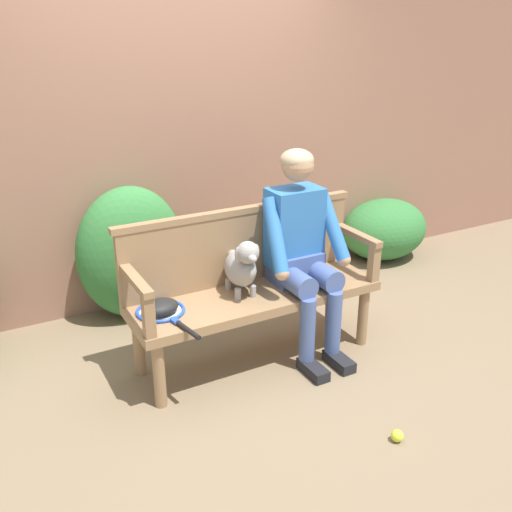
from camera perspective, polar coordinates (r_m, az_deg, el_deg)
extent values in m
plane|color=#7A664C|center=(3.81, 0.00, -10.15)|extent=(40.00, 40.00, 0.00)
cube|color=#936651|center=(4.49, -8.33, 12.45)|extent=(8.00, 0.30, 2.60)
ellipsoid|color=#337538|center=(4.24, -12.43, 0.32)|extent=(0.80, 0.51, 1.00)
ellipsoid|color=#337538|center=(5.42, 12.76, 2.65)|extent=(0.84, 0.66, 0.56)
cube|color=#93704C|center=(3.59, 0.00, -4.15)|extent=(1.61, 0.49, 0.06)
cylinder|color=#93704C|center=(3.31, -9.71, -11.68)|extent=(0.07, 0.07, 0.41)
cylinder|color=#93704C|center=(3.93, 10.70, -5.99)|extent=(0.07, 0.07, 0.41)
cylinder|color=#93704C|center=(3.62, -11.72, -8.72)|extent=(0.07, 0.07, 0.41)
cylinder|color=#93704C|center=(4.19, 7.51, -3.94)|extent=(0.07, 0.07, 0.41)
cube|color=#93704C|center=(3.66, -1.63, 0.82)|extent=(1.61, 0.05, 0.46)
cube|color=#93704C|center=(3.58, -1.67, 4.55)|extent=(1.65, 0.06, 0.04)
cube|color=#93704C|center=(3.09, -10.74, -6.05)|extent=(0.06, 0.06, 0.24)
cube|color=#93704C|center=(3.21, -12.10, -2.29)|extent=(0.06, 0.49, 0.04)
cube|color=#93704C|center=(3.78, 11.76, -0.77)|extent=(0.06, 0.06, 0.24)
cube|color=#93704C|center=(3.88, 9.98, 2.17)|extent=(0.06, 0.49, 0.04)
cube|color=black|center=(3.64, 5.75, -11.29)|extent=(0.10, 0.24, 0.07)
cylinder|color=#475B93|center=(3.57, 5.18, -7.37)|extent=(0.10, 0.10, 0.42)
cylinder|color=#475B93|center=(3.56, 3.92, -2.48)|extent=(0.15, 0.32, 0.15)
cube|color=black|center=(3.74, 8.33, -10.42)|extent=(0.10, 0.24, 0.07)
cylinder|color=#475B93|center=(3.67, 7.80, -6.60)|extent=(0.10, 0.10, 0.42)
cylinder|color=#475B93|center=(3.67, 6.56, -1.85)|extent=(0.15, 0.32, 0.15)
cube|color=#475B93|center=(3.73, 3.93, -1.01)|extent=(0.32, 0.24, 0.20)
cube|color=#2D6BB2|center=(3.65, 3.86, 2.86)|extent=(0.34, 0.22, 0.52)
cylinder|color=#2D6BB2|center=(3.44, 1.97, 2.07)|extent=(0.14, 0.33, 0.45)
sphere|color=tan|center=(3.41, 2.64, -1.74)|extent=(0.09, 0.09, 0.09)
cylinder|color=#2D6BB2|center=(3.66, 7.64, 3.12)|extent=(0.14, 0.33, 0.45)
sphere|color=tan|center=(3.66, 8.82, -0.33)|extent=(0.09, 0.09, 0.09)
sphere|color=tan|center=(3.52, 4.21, 9.08)|extent=(0.20, 0.20, 0.20)
ellipsoid|color=tan|center=(3.52, 4.13, 9.59)|extent=(0.21, 0.21, 0.14)
cylinder|color=gray|center=(3.48, -1.84, -3.83)|extent=(0.04, 0.04, 0.07)
cylinder|color=gray|center=(3.52, -0.31, -3.55)|extent=(0.04, 0.04, 0.07)
cylinder|color=gray|center=(3.62, -2.80, -2.79)|extent=(0.04, 0.04, 0.07)
cylinder|color=gray|center=(3.65, -1.32, -2.53)|extent=(0.04, 0.04, 0.07)
ellipsoid|color=gray|center=(3.51, -1.60, -1.25)|extent=(0.21, 0.29, 0.22)
sphere|color=gray|center=(3.43, -1.00, -1.55)|extent=(0.13, 0.13, 0.13)
sphere|color=gray|center=(3.35, -0.84, 0.36)|extent=(0.14, 0.14, 0.14)
ellipsoid|color=gray|center=(3.30, -0.43, -0.23)|extent=(0.06, 0.09, 0.05)
ellipsoid|color=gray|center=(3.34, -1.82, 0.12)|extent=(0.04, 0.04, 0.10)
ellipsoid|color=gray|center=(3.38, 0.01, 0.41)|extent=(0.04, 0.04, 0.10)
sphere|color=gray|center=(3.61, -2.37, 0.14)|extent=(0.06, 0.06, 0.06)
torus|color=blue|center=(3.39, -9.58, -5.44)|extent=(0.33, 0.33, 0.02)
cylinder|color=silver|center=(3.39, -9.57, -5.54)|extent=(0.25, 0.25, 0.00)
cube|color=blue|center=(3.26, -8.15, -6.45)|extent=(0.05, 0.08, 0.02)
cylinder|color=black|center=(3.15, -6.83, -7.42)|extent=(0.06, 0.22, 0.03)
ellipsoid|color=black|center=(3.35, -9.60, -5.11)|extent=(0.24, 0.20, 0.09)
sphere|color=#CCDB33|center=(3.21, 14.01, -17.14)|extent=(0.07, 0.07, 0.07)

